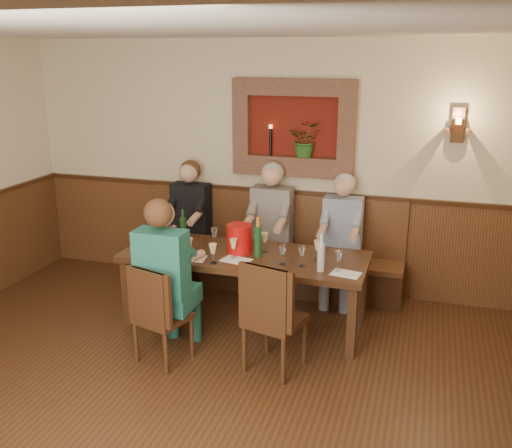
{
  "coord_description": "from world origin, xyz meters",
  "views": [
    {
      "loc": [
        1.66,
        -3.16,
        2.65
      ],
      "look_at": [
        0.1,
        1.9,
        1.05
      ],
      "focal_mm": 40.0,
      "sensor_mm": 36.0,
      "label": 1
    }
  ],
  "objects": [
    {
      "name": "wine_glass_1",
      "position": [
        -0.8,
        1.93,
        0.85
      ],
      "size": [
        0.08,
        0.08,
        0.19
      ],
      "primitive_type": null,
      "color": "white",
      "rests_on": "dining_table"
    },
    {
      "name": "chair_near_left",
      "position": [
        -0.47,
        0.93,
        0.27
      ],
      "size": [
        0.5,
        0.5,
        0.92
      ],
      "rotation": [
        0.0,
        0.0,
        -0.28
      ],
      "color": "black",
      "rests_on": "ground"
    },
    {
      "name": "room_shell",
      "position": [
        0.0,
        0.0,
        1.89
      ],
      "size": [
        6.04,
        6.04,
        2.82
      ],
      "color": "beige",
      "rests_on": "ground"
    },
    {
      "name": "person_bench_mid",
      "position": [
        0.02,
        2.69,
        0.62
      ],
      "size": [
        0.45,
        0.55,
        1.5
      ],
      "color": "#595351",
      "rests_on": "ground"
    },
    {
      "name": "wine_bottle_green_b",
      "position": [
        -0.71,
        1.98,
        0.89
      ],
      "size": [
        0.07,
        0.07,
        0.36
      ],
      "rotation": [
        0.0,
        0.0,
        -0.11
      ],
      "color": "#19471E",
      "rests_on": "dining_table"
    },
    {
      "name": "person_bench_right",
      "position": [
        0.82,
        2.69,
        0.59
      ],
      "size": [
        0.42,
        0.51,
        1.42
      ],
      "color": "navy",
      "rests_on": "ground"
    },
    {
      "name": "wine_glass_3",
      "position": [
        -0.36,
        1.97,
        0.85
      ],
      "size": [
        0.08,
        0.08,
        0.19
      ],
      "primitive_type": null,
      "color": "white",
      "rests_on": "dining_table"
    },
    {
      "name": "person_bench_left",
      "position": [
        -0.97,
        2.69,
        0.61
      ],
      "size": [
        0.44,
        0.54,
        1.46
      ],
      "color": "black",
      "rests_on": "ground"
    },
    {
      "name": "water_bottle",
      "position": [
        0.8,
        1.61,
        0.89
      ],
      "size": [
        0.08,
        0.08,
        0.35
      ],
      "rotation": [
        0.0,
        0.0,
        -0.36
      ],
      "color": "silver",
      "rests_on": "dining_table"
    },
    {
      "name": "wine_glass_10",
      "position": [
        0.61,
        1.7,
        0.85
      ],
      "size": [
        0.08,
        0.08,
        0.19
      ],
      "primitive_type": null,
      "color": "white",
      "rests_on": "dining_table"
    },
    {
      "name": "wall_niche",
      "position": [
        0.24,
        2.94,
        1.81
      ],
      "size": [
        1.36,
        0.3,
        1.06
      ],
      "color": "#61170D",
      "rests_on": "ground"
    },
    {
      "name": "wine_glass_8",
      "position": [
        0.95,
        1.66,
        0.85
      ],
      "size": [
        0.08,
        0.08,
        0.19
      ],
      "primitive_type": null,
      "color": "white",
      "rests_on": "dining_table"
    },
    {
      "name": "dining_table",
      "position": [
        0.0,
        1.85,
        0.68
      ],
      "size": [
        2.4,
        0.9,
        0.75
      ],
      "color": "black",
      "rests_on": "ground"
    },
    {
      "name": "wall_sconce",
      "position": [
        1.9,
        2.93,
        1.94
      ],
      "size": [
        0.25,
        0.2,
        0.35
      ],
      "color": "#4C2C15",
      "rests_on": "ground"
    },
    {
      "name": "tasting_sheet_a",
      "position": [
        -0.84,
        1.61,
        0.75
      ],
      "size": [
        0.37,
        0.3,
        0.0
      ],
      "primitive_type": "cube",
      "rotation": [
        0.0,
        0.0,
        0.27
      ],
      "color": "white",
      "rests_on": "dining_table"
    },
    {
      "name": "wine_glass_2",
      "position": [
        -0.48,
        1.61,
        0.85
      ],
      "size": [
        0.08,
        0.08,
        0.19
      ],
      "primitive_type": null,
      "color": "#EEDF8E",
      "rests_on": "dining_table"
    },
    {
      "name": "wine_glass_7",
      "position": [
        0.71,
        1.9,
        0.85
      ],
      "size": [
        0.08,
        0.08,
        0.19
      ],
      "primitive_type": null,
      "color": "#EEDF8E",
      "rests_on": "dining_table"
    },
    {
      "name": "wine_glass_6",
      "position": [
        0.43,
        1.68,
        0.85
      ],
      "size": [
        0.08,
        0.08,
        0.19
      ],
      "primitive_type": null,
      "color": "white",
      "rests_on": "dining_table"
    },
    {
      "name": "wine_glass_9",
      "position": [
        -0.2,
        1.51,
        0.85
      ],
      "size": [
        0.08,
        0.08,
        0.19
      ],
      "primitive_type": null,
      "color": "#EEDF8E",
      "rests_on": "dining_table"
    },
    {
      "name": "tasting_sheet_d",
      "position": [
        -0.45,
        1.57,
        0.75
      ],
      "size": [
        0.3,
        0.23,
        0.0
      ],
      "primitive_type": "cube",
      "rotation": [
        0.0,
        0.0,
        0.13
      ],
      "color": "white",
      "rests_on": "dining_table"
    },
    {
      "name": "person_chair_front",
      "position": [
        -0.47,
        1.07,
        0.62
      ],
      "size": [
        0.45,
        0.55,
        1.49
      ],
      "color": "#1A575E",
      "rests_on": "ground"
    },
    {
      "name": "wine_glass_4",
      "position": [
        -0.07,
        1.71,
        0.85
      ],
      "size": [
        0.08,
        0.08,
        0.19
      ],
      "primitive_type": null,
      "color": "#EEDF8E",
      "rests_on": "dining_table"
    },
    {
      "name": "wainscoting",
      "position": [
        0.0,
        -0.0,
        0.59
      ],
      "size": [
        6.02,
        6.02,
        1.15
      ],
      "color": "#4C2C15",
      "rests_on": "ground"
    },
    {
      "name": "wine_glass_0",
      "position": [
        -0.87,
        1.67,
        0.85
      ],
      "size": [
        0.08,
        0.08,
        0.19
      ],
      "primitive_type": null,
      "color": "#EEDF8E",
      "rests_on": "dining_table"
    },
    {
      "name": "tasting_sheet_b",
      "position": [
        -0.02,
        1.65,
        0.75
      ],
      "size": [
        0.31,
        0.24,
        0.0
      ],
      "primitive_type": "cube",
      "rotation": [
        0.0,
        0.0,
        -0.19
      ],
      "color": "white",
      "rests_on": "dining_table"
    },
    {
      "name": "tasting_sheet_c",
      "position": [
        1.03,
        1.61,
        0.75
      ],
      "size": [
        0.28,
        0.22,
        0.0
      ],
      "primitive_type": "cube",
      "rotation": [
        0.0,
        0.0,
        -0.17
      ],
      "color": "white",
      "rests_on": "dining_table"
    },
    {
      "name": "ground_plane",
      "position": [
        0.0,
        0.0,
        0.0
      ],
      "size": [
        6.0,
        6.0,
        0.0
      ],
      "primitive_type": "plane",
      "color": "#35200E",
      "rests_on": "ground"
    },
    {
      "name": "spittoon_bucket",
      "position": [
        -0.06,
        1.87,
        0.89
      ],
      "size": [
        0.3,
        0.3,
        0.28
      ],
      "primitive_type": "cylinder",
      "rotation": [
        0.0,
        0.0,
        0.22
      ],
      "color": "#BD0E0B",
      "rests_on": "dining_table"
    },
    {
      "name": "bench",
      "position": [
        0.0,
        2.79,
        0.33
      ],
      "size": [
        3.0,
        0.45,
        1.11
      ],
      "color": "#381E0F",
      "rests_on": "ground"
    },
    {
      "name": "wine_glass_5",
      "position": [
        0.16,
        1.98,
        0.85
      ],
      "size": [
        0.08,
        0.08,
        0.19
      ],
      "primitive_type": null,
      "color": "#EEDF8E",
      "rests_on": "dining_table"
    },
    {
      "name": "chair_near_right",
      "position": [
        0.51,
        1.09,
        0.29
      ],
      "size": [
        0.54,
        0.54,
        1.01
      ],
      "rotation": [
        0.0,
        0.0,
        -0.25
      ],
      "color": "black",
      "rests_on": "ground"
    },
    {
      "name": "wine_bottle_green_a",
      "position": [
        0.15,
        1.81,
        0.91
      ],
      "size": [
        0.09,
        0.09,
        0.39
      ],
      "rotation": [
        0.0,
        0.0,
        -0.35
      ],
      "color": "#19471E",
      "rests_on": "dining_table"
    }
  ]
}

